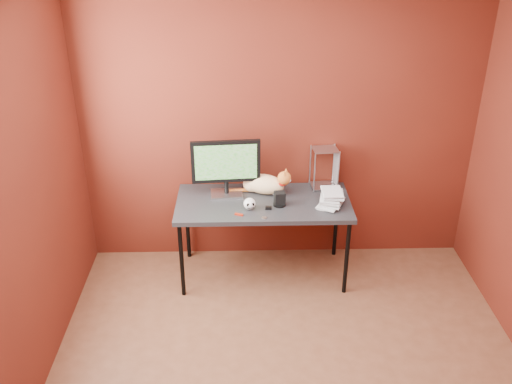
{
  "coord_description": "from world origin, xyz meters",
  "views": [
    {
      "loc": [
        -0.32,
        -2.96,
        3.06
      ],
      "look_at": [
        -0.22,
        1.15,
        0.95
      ],
      "focal_mm": 40.0,
      "sensor_mm": 36.0,
      "label": 1
    }
  ],
  "objects_px": {
    "desk": "(263,206)",
    "cat": "(264,184)",
    "monitor": "(226,165)",
    "book_stack": "(326,128)",
    "skull_mug": "(250,204)",
    "speaker": "(280,199)"
  },
  "relations": [
    {
      "from": "desk",
      "to": "cat",
      "type": "relative_size",
      "value": 2.78
    },
    {
      "from": "monitor",
      "to": "book_stack",
      "type": "bearing_deg",
      "value": -16.37
    },
    {
      "from": "cat",
      "to": "speaker",
      "type": "height_order",
      "value": "cat"
    },
    {
      "from": "speaker",
      "to": "desk",
      "type": "bearing_deg",
      "value": 142.93
    },
    {
      "from": "desk",
      "to": "skull_mug",
      "type": "xyz_separation_m",
      "value": [
        -0.12,
        -0.14,
        0.1
      ]
    },
    {
      "from": "cat",
      "to": "skull_mug",
      "type": "height_order",
      "value": "cat"
    },
    {
      "from": "monitor",
      "to": "desk",
      "type": "bearing_deg",
      "value": -25.87
    },
    {
      "from": "speaker",
      "to": "monitor",
      "type": "bearing_deg",
      "value": 148.3
    },
    {
      "from": "skull_mug",
      "to": "speaker",
      "type": "height_order",
      "value": "speaker"
    },
    {
      "from": "desk",
      "to": "book_stack",
      "type": "bearing_deg",
      "value": -5.5
    },
    {
      "from": "monitor",
      "to": "cat",
      "type": "relative_size",
      "value": 1.1
    },
    {
      "from": "speaker",
      "to": "book_stack",
      "type": "xyz_separation_m",
      "value": [
        0.36,
        0.03,
        0.62
      ]
    },
    {
      "from": "desk",
      "to": "monitor",
      "type": "bearing_deg",
      "value": 158.45
    },
    {
      "from": "skull_mug",
      "to": "book_stack",
      "type": "height_order",
      "value": "book_stack"
    },
    {
      "from": "skull_mug",
      "to": "book_stack",
      "type": "xyz_separation_m",
      "value": [
        0.61,
        0.09,
        0.63
      ]
    },
    {
      "from": "desk",
      "to": "cat",
      "type": "xyz_separation_m",
      "value": [
        0.02,
        0.16,
        0.14
      ]
    },
    {
      "from": "cat",
      "to": "speaker",
      "type": "distance_m",
      "value": 0.27
    },
    {
      "from": "desk",
      "to": "cat",
      "type": "distance_m",
      "value": 0.21
    },
    {
      "from": "book_stack",
      "to": "cat",
      "type": "bearing_deg",
      "value": 156.6
    },
    {
      "from": "speaker",
      "to": "book_stack",
      "type": "relative_size",
      "value": 0.09
    },
    {
      "from": "cat",
      "to": "book_stack",
      "type": "distance_m",
      "value": 0.79
    },
    {
      "from": "cat",
      "to": "book_stack",
      "type": "xyz_separation_m",
      "value": [
        0.48,
        -0.21,
        0.59
      ]
    }
  ]
}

